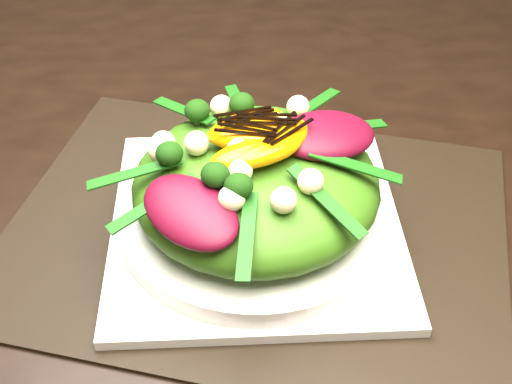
{
  "coord_description": "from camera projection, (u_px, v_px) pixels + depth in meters",
  "views": [
    {
      "loc": [
        -0.18,
        -0.51,
        1.19
      ],
      "look_at": [
        -0.15,
        -0.06,
        0.8
      ],
      "focal_mm": 48.0,
      "sensor_mm": 36.0,
      "label": 1
    }
  ],
  "objects": [
    {
      "name": "lettuce_mound",
      "position": [
        256.0,
        184.0,
        0.59
      ],
      "size": [
        0.22,
        0.22,
        0.07
      ],
      "primitive_type": "ellipsoid",
      "rotation": [
        0.0,
        0.0,
        -0.03
      ],
      "color": "#366312",
      "rests_on": "salad_bowl"
    },
    {
      "name": "broccoli_floret",
      "position": [
        173.0,
        126.0,
        0.58
      ],
      "size": [
        0.03,
        0.03,
        0.03
      ],
      "primitive_type": "sphere",
      "rotation": [
        0.0,
        0.0,
        0.09
      ],
      "color": "#12360A",
      "rests_on": "lettuce_mound"
    },
    {
      "name": "plate_base",
      "position": [
        256.0,
        223.0,
        0.62
      ],
      "size": [
        0.26,
        0.26,
        0.01
      ],
      "primitive_type": "cube",
      "rotation": [
        0.0,
        0.0,
        -0.01
      ],
      "color": "silver",
      "rests_on": "placemat"
    },
    {
      "name": "macadamia_nut",
      "position": [
        310.0,
        170.0,
        0.54
      ],
      "size": [
        0.02,
        0.02,
        0.02
      ],
      "primitive_type": "sphere",
      "rotation": [
        0.0,
        0.0,
        -0.03
      ],
      "color": "beige",
      "rests_on": "lettuce_mound"
    },
    {
      "name": "balsamic_drizzle",
      "position": [
        229.0,
        112.0,
        0.58
      ],
      "size": [
        0.04,
        0.02,
        0.0
      ],
      "primitive_type": "cube",
      "rotation": [
        0.0,
        0.0,
        0.4
      ],
      "color": "black",
      "rests_on": "orange_segment"
    },
    {
      "name": "placemat",
      "position": [
        256.0,
        229.0,
        0.63
      ],
      "size": [
        0.53,
        0.45,
        0.0
      ],
      "primitive_type": "cube",
      "rotation": [
        0.0,
        0.0,
        -0.29
      ],
      "color": "black",
      "rests_on": "dining_table"
    },
    {
      "name": "salad_bowl",
      "position": [
        256.0,
        212.0,
        0.61
      ],
      "size": [
        0.32,
        0.32,
        0.02
      ],
      "primitive_type": "cylinder",
      "rotation": [
        0.0,
        0.0,
        -0.41
      ],
      "color": "silver",
      "rests_on": "plate_base"
    },
    {
      "name": "radicchio_leaf",
      "position": [
        326.0,
        135.0,
        0.58
      ],
      "size": [
        0.1,
        0.08,
        0.02
      ],
      "primitive_type": "ellipsoid",
      "rotation": [
        0.0,
        0.0,
        0.26
      ],
      "color": "#440716",
      "rests_on": "lettuce_mound"
    },
    {
      "name": "orange_segment",
      "position": [
        229.0,
        121.0,
        0.59
      ],
      "size": [
        0.08,
        0.05,
        0.02
      ],
      "primitive_type": "ellipsoid",
      "rotation": [
        0.0,
        0.0,
        0.4
      ],
      "color": "orange",
      "rests_on": "lettuce_mound"
    },
    {
      "name": "dining_table",
      "position": [
        399.0,
        197.0,
        0.69
      ],
      "size": [
        1.6,
        0.9,
        0.75
      ],
      "primitive_type": "cube",
      "color": "black",
      "rests_on": "floor"
    }
  ]
}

